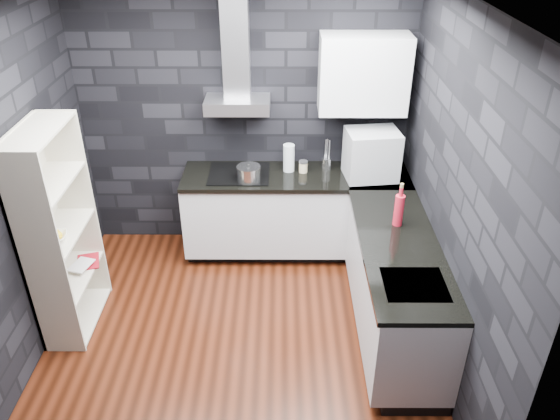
{
  "coord_description": "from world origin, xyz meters",
  "views": [
    {
      "loc": [
        0.37,
        -3.43,
        3.3
      ],
      "look_at": [
        0.35,
        0.45,
        1.0
      ],
      "focal_mm": 35.0,
      "sensor_mm": 36.0,
      "label": 1
    }
  ],
  "objects_px": {
    "utensil_crock": "(326,164)",
    "bookshelf": "(60,233)",
    "pot": "(249,174)",
    "storage_jar": "(303,167)",
    "glass_vase": "(289,158)",
    "red_bottle": "(399,210)",
    "fruit_bowl": "(54,237)",
    "appliance_garage": "(371,155)"
  },
  "relations": [
    {
      "from": "glass_vase",
      "to": "appliance_garage",
      "type": "height_order",
      "value": "appliance_garage"
    },
    {
      "from": "glass_vase",
      "to": "bookshelf",
      "type": "height_order",
      "value": "bookshelf"
    },
    {
      "from": "glass_vase",
      "to": "bookshelf",
      "type": "xyz_separation_m",
      "value": [
        -1.85,
        -1.14,
        -0.14
      ]
    },
    {
      "from": "storage_jar",
      "to": "pot",
      "type": "bearing_deg",
      "value": -158.99
    },
    {
      "from": "storage_jar",
      "to": "appliance_garage",
      "type": "relative_size",
      "value": 0.21
    },
    {
      "from": "appliance_garage",
      "to": "bookshelf",
      "type": "xyz_separation_m",
      "value": [
        -2.63,
        -1.02,
        -0.22
      ]
    },
    {
      "from": "storage_jar",
      "to": "bookshelf",
      "type": "height_order",
      "value": "bookshelf"
    },
    {
      "from": "red_bottle",
      "to": "bookshelf",
      "type": "bearing_deg",
      "value": -176.84
    },
    {
      "from": "pot",
      "to": "red_bottle",
      "type": "xyz_separation_m",
      "value": [
        1.27,
        -0.76,
        0.06
      ]
    },
    {
      "from": "glass_vase",
      "to": "storage_jar",
      "type": "bearing_deg",
      "value": -12.58
    },
    {
      "from": "storage_jar",
      "to": "appliance_garage",
      "type": "bearing_deg",
      "value": -8.37
    },
    {
      "from": "utensil_crock",
      "to": "bookshelf",
      "type": "relative_size",
      "value": 0.07
    },
    {
      "from": "red_bottle",
      "to": "fruit_bowl",
      "type": "xyz_separation_m",
      "value": [
        -2.74,
        -0.26,
        -0.1
      ]
    },
    {
      "from": "pot",
      "to": "fruit_bowl",
      "type": "distance_m",
      "value": 1.79
    },
    {
      "from": "utensil_crock",
      "to": "red_bottle",
      "type": "distance_m",
      "value": 1.15
    },
    {
      "from": "appliance_garage",
      "to": "red_bottle",
      "type": "xyz_separation_m",
      "value": [
        0.11,
        -0.87,
        -0.09
      ]
    },
    {
      "from": "red_bottle",
      "to": "bookshelf",
      "type": "xyz_separation_m",
      "value": [
        -2.74,
        -0.15,
        -0.13
      ]
    },
    {
      "from": "utensil_crock",
      "to": "appliance_garage",
      "type": "relative_size",
      "value": 0.25
    },
    {
      "from": "pot",
      "to": "fruit_bowl",
      "type": "relative_size",
      "value": 1.12
    },
    {
      "from": "glass_vase",
      "to": "utensil_crock",
      "type": "relative_size",
      "value": 2.28
    },
    {
      "from": "glass_vase",
      "to": "red_bottle",
      "type": "xyz_separation_m",
      "value": [
        0.89,
        -0.99,
        -0.0
      ]
    },
    {
      "from": "pot",
      "to": "storage_jar",
      "type": "distance_m",
      "value": 0.56
    },
    {
      "from": "storage_jar",
      "to": "utensil_crock",
      "type": "bearing_deg",
      "value": 13.94
    },
    {
      "from": "glass_vase",
      "to": "appliance_garage",
      "type": "bearing_deg",
      "value": -9.14
    },
    {
      "from": "glass_vase",
      "to": "appliance_garage",
      "type": "distance_m",
      "value": 0.79
    },
    {
      "from": "bookshelf",
      "to": "pot",
      "type": "bearing_deg",
      "value": 23.35
    },
    {
      "from": "pot",
      "to": "glass_vase",
      "type": "distance_m",
      "value": 0.45
    },
    {
      "from": "glass_vase",
      "to": "storage_jar",
      "type": "relative_size",
      "value": 2.69
    },
    {
      "from": "pot",
      "to": "utensil_crock",
      "type": "xyz_separation_m",
      "value": [
        0.75,
        0.26,
        -0.02
      ]
    },
    {
      "from": "pot",
      "to": "bookshelf",
      "type": "xyz_separation_m",
      "value": [
        -1.47,
        -0.91,
        -0.08
      ]
    },
    {
      "from": "utensil_crock",
      "to": "pot",
      "type": "bearing_deg",
      "value": -161.1
    },
    {
      "from": "utensil_crock",
      "to": "bookshelf",
      "type": "xyz_separation_m",
      "value": [
        -2.22,
        -1.17,
        -0.06
      ]
    },
    {
      "from": "glass_vase",
      "to": "red_bottle",
      "type": "distance_m",
      "value": 1.33
    },
    {
      "from": "utensil_crock",
      "to": "fruit_bowl",
      "type": "distance_m",
      "value": 2.56
    },
    {
      "from": "pot",
      "to": "appliance_garage",
      "type": "distance_m",
      "value": 1.17
    },
    {
      "from": "glass_vase",
      "to": "utensil_crock",
      "type": "height_order",
      "value": "glass_vase"
    },
    {
      "from": "pot",
      "to": "fruit_bowl",
      "type": "height_order",
      "value": "pot"
    },
    {
      "from": "red_bottle",
      "to": "utensil_crock",
      "type": "bearing_deg",
      "value": 116.84
    },
    {
      "from": "utensil_crock",
      "to": "fruit_bowl",
      "type": "height_order",
      "value": "utensil_crock"
    },
    {
      "from": "utensil_crock",
      "to": "fruit_bowl",
      "type": "xyz_separation_m",
      "value": [
        -2.22,
        -1.28,
        -0.02
      ]
    },
    {
      "from": "utensil_crock",
      "to": "glass_vase",
      "type": "bearing_deg",
      "value": -176.0
    },
    {
      "from": "pot",
      "to": "glass_vase",
      "type": "xyz_separation_m",
      "value": [
        0.38,
        0.23,
        0.06
      ]
    }
  ]
}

